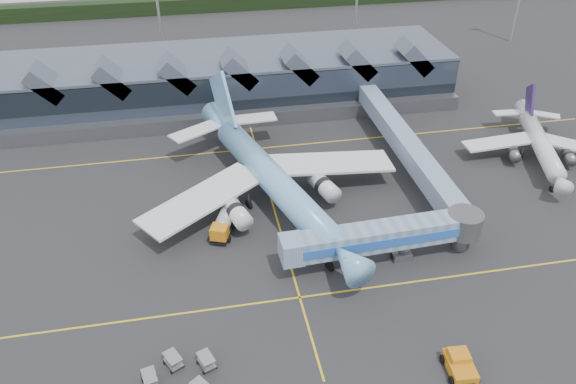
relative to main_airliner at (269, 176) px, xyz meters
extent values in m
plane|color=#2A292C|center=(0.24, -12.34, -4.32)|extent=(260.00, 260.00, 0.00)
cube|color=yellow|center=(0.24, -20.34, -4.31)|extent=(120.00, 0.25, 0.01)
cube|color=yellow|center=(0.24, 15.66, -4.31)|extent=(120.00, 0.25, 0.01)
cube|color=yellow|center=(0.24, -2.34, -4.31)|extent=(0.25, 60.00, 0.01)
cube|color=black|center=(0.24, 97.66, -2.32)|extent=(260.00, 4.00, 4.00)
cube|color=black|center=(-4.76, 35.66, 0.18)|extent=(90.00, 20.00, 9.00)
cube|color=#4E5668|center=(-4.76, 35.66, 4.88)|extent=(90.00, 20.00, 0.60)
cube|color=slate|center=(-4.76, 24.66, -3.02)|extent=(90.00, 2.50, 2.60)
cube|color=#4E5668|center=(-33.76, 28.66, 4.98)|extent=(6.43, 6.00, 6.43)
cube|color=#4E5668|center=(-22.76, 28.66, 4.98)|extent=(6.43, 6.00, 6.43)
cube|color=#4E5668|center=(-11.76, 28.66, 4.98)|extent=(6.43, 6.00, 6.43)
cube|color=#4E5668|center=(-0.76, 28.66, 4.98)|extent=(6.43, 6.00, 6.43)
cube|color=#4E5668|center=(10.24, 28.66, 4.98)|extent=(6.43, 6.00, 6.43)
cube|color=#4E5668|center=(21.24, 28.66, 4.98)|extent=(6.43, 6.00, 6.43)
cube|color=#4E5668|center=(32.24, 28.66, 4.98)|extent=(6.43, 6.00, 6.43)
cylinder|color=#9A9DA3|center=(-14.76, 59.66, 6.68)|extent=(0.56, 0.56, 22.00)
cylinder|color=#9A9DA3|center=(30.24, 59.66, 6.68)|extent=(0.56, 0.56, 22.00)
cylinder|color=#6DA2DD|center=(0.43, -1.43, 0.02)|extent=(13.30, 32.33, 4.02)
cone|color=#6DA2DD|center=(5.97, -19.68, 0.02)|extent=(5.47, 6.51, 4.02)
cube|color=black|center=(6.17, -20.35, 0.86)|extent=(1.56, 0.76, 0.48)
cone|color=#6DA2DD|center=(-5.38, 17.72, 0.32)|extent=(6.01, 8.29, 4.02)
cube|color=white|center=(-9.80, -3.11, -0.69)|extent=(18.44, 15.41, 1.33)
cube|color=white|center=(9.88, 2.85, -0.69)|extent=(18.38, 6.41, 1.33)
cylinder|color=white|center=(-5.45, -5.64, -1.69)|extent=(4.00, 6.07, 2.49)
cylinder|color=white|center=(7.66, -1.66, -1.69)|extent=(4.00, 6.07, 2.49)
cube|color=#6DA2DD|center=(-4.84, 15.94, 4.51)|extent=(3.44, 9.98, 11.07)
cube|color=white|center=(-9.71, 14.95, 0.32)|extent=(8.86, 7.09, 0.26)
cube|color=white|center=(-0.23, 17.82, 0.32)|extent=(8.53, 3.67, 0.26)
cylinder|color=slate|center=(4.89, -16.12, -3.16)|extent=(0.30, 0.30, 2.33)
cylinder|color=slate|center=(-3.24, -1.08, -3.16)|extent=(0.30, 0.30, 2.33)
cylinder|color=slate|center=(3.30, 0.90, -3.16)|extent=(0.30, 0.30, 2.33)
cylinder|color=black|center=(4.89, -16.12, -3.90)|extent=(0.89, 1.56, 1.49)
cylinder|color=white|center=(44.84, 3.18, -1.36)|extent=(8.47, 19.11, 2.74)
cone|color=white|center=(41.41, -7.53, -1.36)|extent=(3.61, 3.97, 2.74)
cube|color=black|center=(41.28, -7.92, -0.78)|extent=(1.09, 0.64, 0.48)
cone|color=white|center=(48.44, 14.40, -1.16)|extent=(3.95, 5.01, 2.74)
cube|color=white|center=(39.00, 5.97, -1.84)|extent=(11.42, 3.61, 0.92)
cylinder|color=slate|center=(40.35, 3.18, -2.53)|extent=(2.62, 3.65, 1.70)
cylinder|color=slate|center=(48.50, 0.57, -2.53)|extent=(2.62, 3.65, 1.70)
cube|color=#2F1B52|center=(48.11, 13.36, 1.38)|extent=(2.27, 5.99, 6.68)
cube|color=white|center=(45.25, 14.56, -1.16)|extent=(5.34, 2.26, 0.23)
cube|color=white|center=(51.13, 12.67, -1.16)|extent=(5.45, 4.38, 0.23)
cylinder|color=slate|center=(42.08, -5.44, -3.52)|extent=(0.26, 0.26, 1.59)
cylinder|color=slate|center=(42.87, 4.67, -3.52)|extent=(0.26, 0.26, 1.59)
cylinder|color=slate|center=(47.31, 3.25, -3.52)|extent=(0.26, 0.26, 1.59)
cylinder|color=black|center=(42.08, -5.44, -4.03)|extent=(0.70, 1.09, 1.02)
cube|color=#658AA9|center=(11.31, -15.81, -0.31)|extent=(20.67, 3.97, 2.98)
cube|color=blue|center=(11.37, -17.40, -0.31)|extent=(20.54, 1.01, 1.23)
cube|color=#658AA9|center=(0.01, -16.29, -0.31)|extent=(2.81, 3.40, 3.08)
cylinder|color=slate|center=(14.39, -15.67, -2.31)|extent=(0.72, 0.72, 4.01)
cube|color=slate|center=(14.39, -15.67, -3.86)|extent=(2.55, 2.16, 0.92)
cylinder|color=black|center=(13.36, -15.72, -3.96)|extent=(0.45, 0.94, 0.92)
cylinder|color=black|center=(15.41, -15.63, -3.96)|extent=(0.45, 0.94, 0.92)
cylinder|color=slate|center=(22.60, -15.32, -0.31)|extent=(4.52, 4.52, 3.08)
cylinder|color=slate|center=(22.60, -15.32, -2.31)|extent=(1.85, 1.85, 4.01)
cube|color=black|center=(-6.95, -5.54, -3.65)|extent=(4.85, 8.31, 0.45)
cube|color=orange|center=(-8.02, -8.40, -2.70)|extent=(2.71, 2.60, 1.97)
cube|color=black|center=(-8.27, -9.07, -2.26)|extent=(1.90, 0.82, 0.90)
cylinder|color=#B0AFB3|center=(-6.57, -4.53, -2.43)|extent=(3.76, 5.60, 2.06)
sphere|color=#B0AFB3|center=(-5.66, -2.10, -2.43)|extent=(1.97, 1.97, 1.97)
sphere|color=#B0AFB3|center=(-7.49, -6.97, -2.43)|extent=(1.97, 1.97, 1.97)
cylinder|color=black|center=(-8.94, -7.67, -3.87)|extent=(0.61, 0.95, 0.90)
cylinder|color=black|center=(-6.84, -8.45, -3.87)|extent=(0.61, 0.95, 0.90)
cylinder|color=black|center=(-7.84, -4.73, -3.87)|extent=(0.61, 0.95, 0.90)
cylinder|color=black|center=(-5.74, -5.52, -3.87)|extent=(0.61, 0.95, 0.90)
cylinder|color=black|center=(-7.06, -2.63, -3.87)|extent=(0.61, 0.95, 0.90)
cylinder|color=black|center=(-4.96, -3.42, -3.87)|extent=(0.61, 0.95, 0.90)
cube|color=orange|center=(14.01, -33.70, -3.53)|extent=(2.76, 4.21, 1.12)
cube|color=orange|center=(14.06, -33.03, -2.69)|extent=(2.15, 1.94, 0.78)
cylinder|color=black|center=(12.62, -34.95, -3.87)|extent=(0.40, 0.92, 0.90)
cylinder|color=black|center=(15.19, -35.14, -3.87)|extent=(0.40, 0.92, 0.90)
cylinder|color=black|center=(12.82, -32.26, -3.87)|extent=(0.40, 0.92, 0.90)
cylinder|color=black|center=(15.39, -32.45, -3.87)|extent=(0.40, 0.92, 0.90)
cube|color=#95989D|center=(-14.50, -27.53, -3.80)|extent=(2.13, 2.45, 0.14)
cube|color=#95989D|center=(-14.50, -27.53, -2.90)|extent=(2.13, 2.45, 0.08)
cylinder|color=black|center=(-14.21, -26.53, -4.15)|extent=(0.26, 0.35, 0.34)
cube|color=#95989D|center=(-11.17, -28.24, -3.80)|extent=(2.00, 2.42, 0.14)
cube|color=#95989D|center=(-11.17, -28.24, -2.90)|extent=(2.00, 2.42, 0.08)
cylinder|color=black|center=(-10.79, -27.27, -4.15)|extent=(0.23, 0.36, 0.34)
cube|color=#95989D|center=(-16.78, -29.45, -3.80)|extent=(1.76, 2.32, 0.14)
cube|color=#95989D|center=(-16.78, -29.45, -2.90)|extent=(1.76, 2.32, 0.08)
cylinder|color=black|center=(-16.26, -28.55, -4.15)|extent=(0.19, 0.36, 0.34)
cylinder|color=black|center=(-11.75, -30.54, -4.15)|extent=(0.29, 0.34, 0.34)
camera|label=1|loc=(-10.03, -66.93, 42.77)|focal=35.00mm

